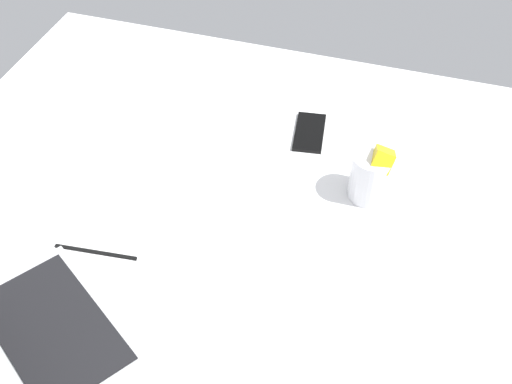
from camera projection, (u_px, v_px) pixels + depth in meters
bed_mattress at (299, 282)px, 136.24cm from camera, size 180.00×140.00×18.00cm
laptop at (25, 335)px, 111.68cm from camera, size 40.22×37.46×23.00cm
snack_cup at (372, 175)px, 137.60cm from camera, size 9.00×9.00×14.20cm
cell_phone at (309, 132)px, 155.98cm from camera, size 8.73×14.83×0.80cm
charger_cable at (96, 252)px, 129.96cm from camera, size 16.97×2.33×0.60cm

